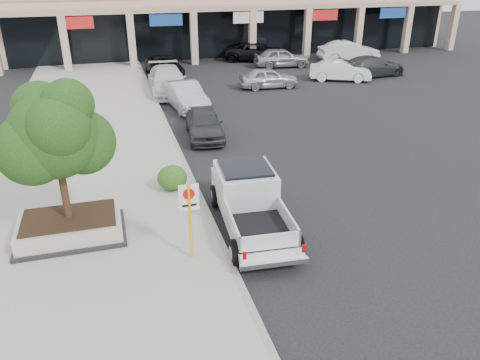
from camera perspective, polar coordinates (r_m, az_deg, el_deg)
name	(u,v)px	position (r m, az deg, el deg)	size (l,w,h in m)	color
ground	(267,234)	(14.87, 3.26, -6.54)	(120.00, 120.00, 0.00)	black
sidewalk	(86,176)	(19.54, -18.21, 0.52)	(8.00, 52.00, 0.15)	gray
curb	(185,165)	(19.69, -6.74, 1.86)	(0.20, 52.00, 0.15)	gray
planter	(71,227)	(15.18, -19.95, -5.37)	(3.20, 2.20, 0.68)	black
planter_tree	(60,133)	(14.14, -21.11, 5.35)	(2.90, 2.55, 4.00)	#321C13
no_parking_sign	(190,211)	(12.80, -6.17, -3.81)	(0.55, 0.09, 2.30)	#E8B70C
hedge	(172,178)	(17.26, -8.26, 0.27)	(1.10, 0.99, 0.94)	#1F4513
pickup_truck	(252,204)	(14.71, 1.47, -2.96)	(2.04, 5.51, 1.74)	silver
curb_car_a	(204,123)	(22.78, -4.38, 6.90)	(1.65, 4.11, 1.40)	#2C2E31
curb_car_b	(186,96)	(27.58, -6.64, 10.17)	(1.61, 4.62, 1.52)	#A3A5AB
curb_car_c	(168,80)	(31.15, -8.81, 11.90)	(2.31, 5.69, 1.65)	silver
curb_car_d	(164,67)	(35.80, -9.21, 13.45)	(2.48, 5.37, 1.49)	black
lot_car_a	(268,78)	(32.27, 3.47, 12.33)	(1.60, 3.98, 1.36)	#A6A9AE
lot_car_b	(340,71)	(35.06, 12.12, 12.91)	(1.50, 4.30, 1.42)	white
lot_car_c	(372,66)	(37.01, 15.85, 13.21)	(2.08, 5.12, 1.49)	#292C2E
lot_car_d	(257,52)	(41.50, 2.08, 15.35)	(2.56, 5.55, 1.54)	black
lot_car_e	(281,58)	(39.10, 5.07, 14.65)	(1.79, 4.44, 1.51)	gray
lot_car_f	(349,51)	(42.39, 13.10, 15.04)	(1.77, 5.08, 1.67)	silver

